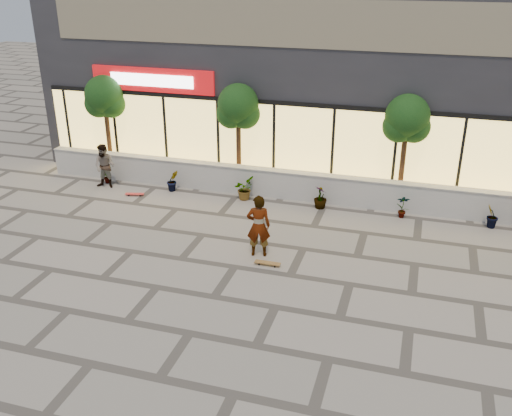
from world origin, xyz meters
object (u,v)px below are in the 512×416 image
(tree_mideast, at_px, (407,121))
(skateboard_center, at_px, (267,263))
(skater_left, at_px, (105,166))
(skateboard_left, at_px, (135,194))
(tree_west, at_px, (105,99))
(tree_midwest, at_px, (238,109))
(skater_center, at_px, (259,226))

(tree_mideast, relative_size, skateboard_center, 5.21)
(skater_left, bearing_deg, skateboard_left, -21.28)
(tree_west, distance_m, tree_mideast, 11.50)
(tree_midwest, bearing_deg, tree_west, 180.00)
(tree_midwest, bearing_deg, tree_mideast, 0.00)
(tree_midwest, distance_m, skateboard_left, 4.93)
(skateboard_center, xyz_separation_m, skateboard_left, (-6.10, 3.59, -0.01))
(skater_center, xyz_separation_m, skateboard_center, (0.43, -0.53, -0.87))
(skateboard_center, bearing_deg, skater_center, 128.42)
(tree_west, height_order, skateboard_center, tree_west)
(tree_west, relative_size, skateboard_left, 5.51)
(skateboard_center, bearing_deg, skater_left, 151.26)
(tree_west, relative_size, tree_midwest, 1.00)
(tree_midwest, distance_m, skater_left, 5.49)
(tree_midwest, distance_m, skater_center, 6.03)
(tree_midwest, relative_size, skater_center, 2.07)
(tree_west, height_order, skater_center, tree_west)
(tree_mideast, height_order, skater_center, tree_mideast)
(tree_mideast, height_order, skateboard_left, tree_mideast)
(tree_west, bearing_deg, tree_midwest, 0.00)
(skater_center, bearing_deg, skateboard_center, 115.28)
(tree_mideast, bearing_deg, skateboard_center, -119.73)
(tree_west, relative_size, skateboard_center, 5.21)
(skater_center, bearing_deg, skater_left, -39.96)
(skater_center, bearing_deg, tree_west, -47.09)
(skater_center, relative_size, skateboard_left, 2.66)
(skater_center, height_order, skateboard_left, skater_center)
(skater_left, height_order, skateboard_left, skater_left)
(tree_mideast, height_order, skateboard_center, tree_mideast)
(tree_west, xyz_separation_m, tree_midwest, (5.50, 0.00, 0.00))
(skateboard_left, bearing_deg, skater_center, -43.34)
(tree_mideast, height_order, skater_left, tree_mideast)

